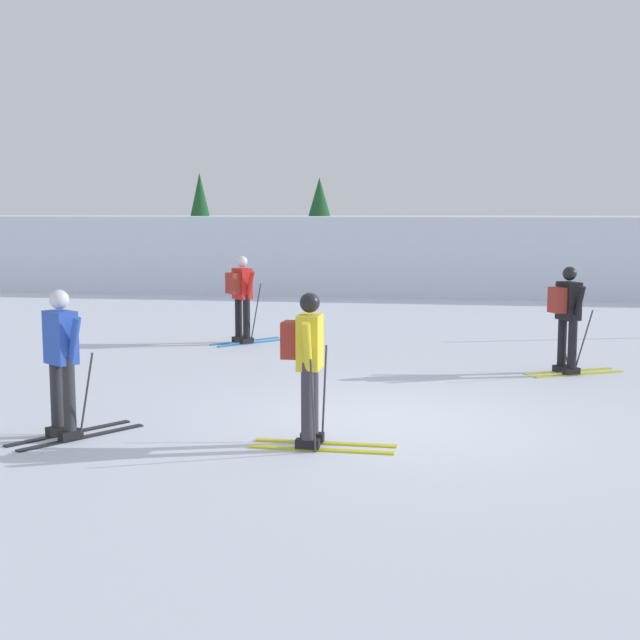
{
  "coord_description": "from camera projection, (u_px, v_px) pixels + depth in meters",
  "views": [
    {
      "loc": [
        0.76,
        -10.51,
        2.6
      ],
      "look_at": [
        -1.33,
        2.72,
        0.9
      ],
      "focal_mm": 48.98,
      "sensor_mm": 36.0,
      "label": 1
    }
  ],
  "objects": [
    {
      "name": "conifer_far_right",
      "position": [
        319.0,
        223.0,
        29.04
      ],
      "size": [
        1.71,
        1.71,
        3.65
      ],
      "color": "#513823",
      "rests_on": "ground"
    },
    {
      "name": "conifer_far_left",
      "position": [
        200.0,
        221.0,
        29.64
      ],
      "size": [
        1.45,
        1.45,
        3.84
      ],
      "color": "#513823",
      "rests_on": "ground"
    },
    {
      "name": "ground_plane",
      "position": [
        392.0,
        422.0,
        10.75
      ],
      "size": [
        120.0,
        120.0,
        0.0
      ],
      "primitive_type": "plane",
      "color": "silver"
    },
    {
      "name": "skier_red",
      "position": [
        241.0,
        295.0,
        16.93
      ],
      "size": [
        1.35,
        1.43,
        1.71
      ],
      "color": "#237AC6",
      "rests_on": "ground"
    },
    {
      "name": "skier_yellow",
      "position": [
        308.0,
        361.0,
        9.51
      ],
      "size": [
        1.61,
        1.0,
        1.71
      ],
      "color": "gold",
      "rests_on": "ground"
    },
    {
      "name": "skier_black",
      "position": [
        567.0,
        314.0,
        13.76
      ],
      "size": [
        1.59,
        1.07,
        1.71
      ],
      "color": "gold",
      "rests_on": "ground"
    },
    {
      "name": "far_snow_ridge",
      "position": [
        434.0,
        253.0,
        28.41
      ],
      "size": [
        80.0,
        6.31,
        2.38
      ],
      "primitive_type": "cube",
      "color": "silver",
      "rests_on": "ground"
    },
    {
      "name": "skier_blue",
      "position": [
        62.0,
        359.0,
        9.86
      ],
      "size": [
        1.22,
        1.52,
        1.71
      ],
      "color": "black",
      "rests_on": "ground"
    }
  ]
}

